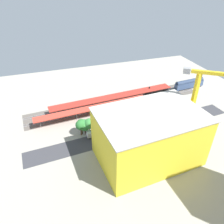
% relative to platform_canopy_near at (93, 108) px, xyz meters
% --- Properties ---
extents(ground_plane, '(153.10, 153.10, 0.00)m').
position_rel_platform_canopy_near_xyz_m(ground_plane, '(-14.81, 12.01, -4.24)').
color(ground_plane, '#9E998C').
rests_on(ground_plane, ground).
extents(rail_bed, '(96.45, 20.92, 0.01)m').
position_rel_platform_canopy_near_xyz_m(rail_bed, '(-14.81, -7.55, -4.24)').
color(rail_bed, '#5B544C').
rests_on(rail_bed, ground).
extents(street_asphalt, '(96.10, 16.13, 0.01)m').
position_rel_platform_canopy_near_xyz_m(street_asphalt, '(-14.81, 17.93, -4.24)').
color(street_asphalt, '#38383D').
rests_on(street_asphalt, ground).
extents(track_rails, '(95.43, 14.52, 0.12)m').
position_rel_platform_canopy_near_xyz_m(track_rails, '(-14.81, -7.55, -4.06)').
color(track_rails, '#9E9EA8').
rests_on(track_rails, ground).
extents(platform_canopy_near, '(56.33, 8.68, 4.46)m').
position_rel_platform_canopy_near_xyz_m(platform_canopy_near, '(0.00, 0.00, 0.00)').
color(platform_canopy_near, '#C63D2D').
rests_on(platform_canopy_near, ground).
extents(platform_canopy_far, '(67.70, 10.50, 4.36)m').
position_rel_platform_canopy_near_xyz_m(platform_canopy_far, '(-12.98, -7.57, -0.08)').
color(platform_canopy_far, '#A82D23').
rests_on(platform_canopy_far, ground).
extents(locomotive, '(15.16, 3.91, 5.19)m').
position_rel_platform_canopy_near_xyz_m(locomotive, '(-40.82, -10.45, -2.37)').
color(locomotive, black).
rests_on(locomotive, ground).
extents(passenger_coach, '(19.29, 4.27, 5.68)m').
position_rel_platform_canopy_near_xyz_m(passenger_coach, '(-61.45, -10.45, -1.25)').
color(passenger_coach, black).
rests_on(passenger_coach, ground).
extents(parked_car_0, '(4.93, 2.28, 1.55)m').
position_rel_platform_canopy_near_xyz_m(parked_car_0, '(-31.07, 20.86, -3.55)').
color(parked_car_0, black).
rests_on(parked_car_0, ground).
extents(parked_car_1, '(4.48, 2.03, 1.54)m').
position_rel_platform_canopy_near_xyz_m(parked_car_1, '(-24.14, 21.06, -3.55)').
color(parked_car_1, black).
rests_on(parked_car_1, ground).
extents(parked_car_2, '(4.91, 2.17, 1.85)m').
position_rel_platform_canopy_near_xyz_m(parked_car_2, '(-18.16, 21.21, -3.42)').
color(parked_car_2, black).
rests_on(parked_car_2, ground).
extents(parked_car_3, '(4.66, 2.14, 1.72)m').
position_rel_platform_canopy_near_xyz_m(parked_car_3, '(-12.16, 21.34, -3.48)').
color(parked_car_3, black).
rests_on(parked_car_3, ground).
extents(parked_car_4, '(4.73, 2.10, 1.65)m').
position_rel_platform_canopy_near_xyz_m(parked_car_4, '(-5.58, 21.30, -3.50)').
color(parked_car_4, black).
rests_on(parked_car_4, ground).
extents(parked_car_5, '(4.37, 2.22, 1.69)m').
position_rel_platform_canopy_near_xyz_m(parked_car_5, '(0.79, 21.74, -3.49)').
color(parked_car_5, black).
rests_on(parked_car_5, ground).
extents(construction_building, '(37.07, 26.22, 19.14)m').
position_rel_platform_canopy_near_xyz_m(construction_building, '(-11.92, 34.07, 5.33)').
color(construction_building, yellow).
rests_on(construction_building, ground).
extents(construction_roof_slab, '(37.72, 26.86, 0.40)m').
position_rel_platform_canopy_near_xyz_m(construction_roof_slab, '(-11.92, 34.07, 15.10)').
color(construction_roof_slab, '#B7B2A8').
rests_on(construction_roof_slab, construction_building).
extents(tower_crane, '(24.89, 17.81, 30.51)m').
position_rel_platform_canopy_near_xyz_m(tower_crane, '(-35.05, 30.14, 14.40)').
color(tower_crane, gray).
rests_on(tower_crane, ground).
extents(box_truck_0, '(9.55, 3.45, 3.28)m').
position_rel_platform_canopy_near_xyz_m(box_truck_0, '(-10.09, 18.01, -2.62)').
color(box_truck_0, black).
rests_on(box_truck_0, ground).
extents(box_truck_1, '(8.10, 2.58, 3.39)m').
position_rel_platform_canopy_near_xyz_m(box_truck_1, '(2.74, 15.81, -2.59)').
color(box_truck_1, black).
rests_on(box_truck_1, ground).
extents(box_truck_2, '(9.49, 3.14, 3.46)m').
position_rel_platform_canopy_near_xyz_m(box_truck_2, '(-14.08, 16.59, -2.54)').
color(box_truck_2, black).
rests_on(box_truck_2, ground).
extents(street_tree_0, '(6.08, 6.08, 8.13)m').
position_rel_platform_canopy_near_xyz_m(street_tree_0, '(-27.65, 12.68, 0.84)').
color(street_tree_0, brown).
rests_on(street_tree_0, ground).
extents(street_tree_1, '(4.31, 4.31, 7.25)m').
position_rel_platform_canopy_near_xyz_m(street_tree_1, '(8.82, 13.08, 0.82)').
color(street_tree_1, brown).
rests_on(street_tree_1, ground).
extents(street_tree_2, '(4.69, 4.69, 7.72)m').
position_rel_platform_canopy_near_xyz_m(street_tree_2, '(5.17, 13.70, 1.10)').
color(street_tree_2, brown).
rests_on(street_tree_2, ground).
extents(street_tree_3, '(4.71, 4.71, 7.25)m').
position_rel_platform_canopy_near_xyz_m(street_tree_3, '(8.25, 12.48, 0.63)').
color(street_tree_3, brown).
rests_on(street_tree_3, ground).
extents(street_tree_4, '(4.33, 4.33, 7.41)m').
position_rel_platform_canopy_near_xyz_m(street_tree_4, '(-34.55, 12.06, 0.98)').
color(street_tree_4, brown).
rests_on(street_tree_4, ground).
extents(street_tree_5, '(5.15, 5.15, 6.94)m').
position_rel_platform_canopy_near_xyz_m(street_tree_5, '(7.02, 12.78, 0.11)').
color(street_tree_5, brown).
rests_on(street_tree_5, ground).
extents(traffic_light, '(0.50, 0.36, 6.75)m').
position_rel_platform_canopy_near_xyz_m(traffic_light, '(-9.62, 22.36, 0.21)').
color(traffic_light, '#333333').
rests_on(traffic_light, ground).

